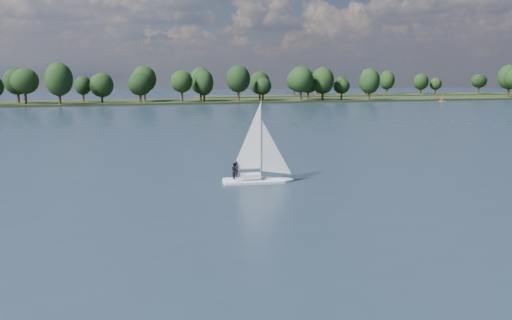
{
  "coord_description": "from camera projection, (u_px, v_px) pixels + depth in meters",
  "views": [
    {
      "loc": [
        -11.21,
        -20.08,
        10.43
      ],
      "look_at": [
        5.46,
        31.39,
        2.5
      ],
      "focal_mm": 40.0,
      "sensor_mm": 36.0,
      "label": 1
    }
  ],
  "objects": [
    {
      "name": "ground",
      "position": [
        129.0,
        127.0,
        117.96
      ],
      "size": [
        700.0,
        700.0,
        0.0
      ],
      "primitive_type": "plane",
      "color": "#233342",
      "rests_on": "ground"
    },
    {
      "name": "far_shore",
      "position": [
        101.0,
        103.0,
        223.38
      ],
      "size": [
        660.0,
        40.0,
        1.5
      ],
      "primitive_type": "cube",
      "color": "black",
      "rests_on": "ground"
    },
    {
      "name": "far_shore_back",
      "position": [
        393.0,
        95.0,
        317.34
      ],
      "size": [
        220.0,
        30.0,
        1.4
      ],
      "primitive_type": "cube",
      "color": "black",
      "rests_on": "ground"
    },
    {
      "name": "sailboat",
      "position": [
        254.0,
        159.0,
        56.08
      ],
      "size": [
        6.6,
        2.46,
        8.49
      ],
      "rotation": [
        0.0,
        0.0,
        -0.1
      ],
      "color": "white",
      "rests_on": "ground"
    },
    {
      "name": "dinghy_orange",
      "position": [
        443.0,
        99.0,
        242.51
      ],
      "size": [
        2.73,
        1.35,
        4.18
      ],
      "rotation": [
        0.0,
        0.0,
        0.13
      ],
      "color": "silver",
      "rests_on": "ground"
    },
    {
      "name": "treeline",
      "position": [
        98.0,
        83.0,
        217.97
      ],
      "size": [
        562.8,
        74.53,
        17.74
      ],
      "color": "black",
      "rests_on": "ground"
    }
  ]
}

